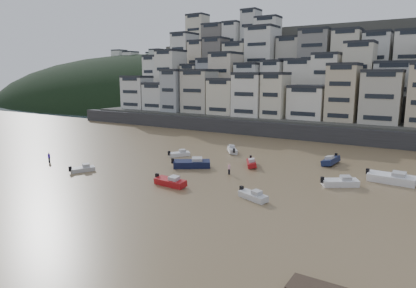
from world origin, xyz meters
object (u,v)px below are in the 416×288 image
Objects in this scene: person_blue at (49,157)px; boat_j at (83,168)px; boat_b at (253,195)px; boat_g at (391,177)px; boat_a at (170,181)px; boat_i at (331,160)px; boat_c at (192,162)px; boat_f at (179,153)px; boat_d at (340,181)px; person_pink at (229,169)px; boat_e at (251,162)px; boat_h at (232,149)px.

boat_j is at bearing -6.40° from person_blue.
boat_g is at bearing 72.15° from boat_b.
boat_g is (25.27, 17.38, 0.20)m from boat_a.
person_blue is at bearing -55.12° from boat_i.
boat_c is 29.51m from boat_g.
boat_i is 40.59m from boat_j.
boat_f is (-22.11, 14.90, -0.02)m from boat_b.
person_pink is at bearing 155.72° from boat_d.
boat_e is 2.78× the size of person_pink.
person_pink reaches higher than boat_h.
boat_e is at bearing -171.07° from boat_g.
boat_j is (-6.07, -17.08, -0.04)m from boat_f.
boat_e is at bearing -171.26° from boat_h.
boat_b is at bearing -65.54° from boat_c.
boat_d is 29.96m from boat_f.
boat_f reaches higher than boat_j.
boat_h is at bearing -164.15° from boat_e.
boat_c reaches higher than boat_b.
boat_i is at bearing 30.58° from person_blue.
boat_d reaches higher than boat_f.
boat_f is at bearing -67.08° from boat_i.
boat_i reaches higher than boat_f.
boat_d is (19.60, 12.09, 0.00)m from boat_a.
boat_f is at bearing 139.41° from boat_d.
boat_a is at bearing -45.03° from boat_e.
boat_e is at bearing -47.74° from boat_i.
person_blue is (-16.08, -15.95, 0.29)m from boat_f.
boat_g reaches higher than boat_a.
boat_g is 45.49m from boat_j.
person_blue is (-51.48, -17.58, -0.04)m from boat_g.
boat_i is at bearing -37.68° from boat_f.
boat_g is 22.81m from person_pink.
boat_d is at bearing 36.15° from boat_a.
boat_c is at bearing -47.69° from boat_i.
boat_d is 1.09× the size of boat_e.
boat_i reaches higher than boat_h.
boat_e reaches higher than boat_b.
boat_d reaches higher than boat_e.
boat_a is 12.01m from boat_b.
boat_i is (25.41, 8.56, 0.18)m from boat_f.
boat_g reaches higher than person_blue.
boat_b is 21.21m from boat_g.
boat_d is 25.80m from boat_h.
boat_h is at bearing -1.04° from boat_j.
boat_h is 28.21m from boat_j.
boat_i is (18.66, 0.51, 0.09)m from boat_h.
boat_e is at bearing 78.65° from boat_a.
boat_f is 0.76× the size of boat_i.
boat_f is at bearing -172.47° from boat_g.
boat_f is at bearing 6.41° from boat_j.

